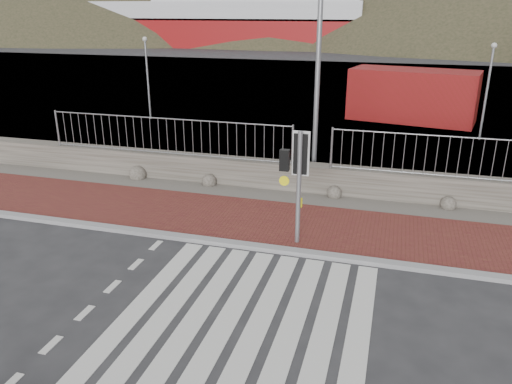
% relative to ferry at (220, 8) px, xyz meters
% --- Properties ---
extents(ground, '(220.00, 220.00, 0.00)m').
position_rel_ferry_xyz_m(ground, '(24.65, -67.90, -5.36)').
color(ground, '#28282B').
rests_on(ground, ground).
extents(sidewalk_far, '(40.00, 3.00, 0.08)m').
position_rel_ferry_xyz_m(sidewalk_far, '(24.65, -63.40, -5.32)').
color(sidewalk_far, brown).
rests_on(sidewalk_far, ground).
extents(kerb_far, '(40.00, 0.25, 0.12)m').
position_rel_ferry_xyz_m(kerb_far, '(24.65, -64.90, -5.31)').
color(kerb_far, gray).
rests_on(kerb_far, ground).
extents(zebra_crossing, '(4.62, 5.60, 0.01)m').
position_rel_ferry_xyz_m(zebra_crossing, '(24.65, -67.90, -5.36)').
color(zebra_crossing, silver).
rests_on(zebra_crossing, ground).
extents(gravel_strip, '(40.00, 1.50, 0.06)m').
position_rel_ferry_xyz_m(gravel_strip, '(24.65, -61.40, -5.33)').
color(gravel_strip, '#59544C').
rests_on(gravel_strip, ground).
extents(stone_wall, '(40.00, 0.60, 0.90)m').
position_rel_ferry_xyz_m(stone_wall, '(24.65, -60.60, -4.91)').
color(stone_wall, '#4C473E').
rests_on(stone_wall, ground).
extents(railing, '(18.07, 0.07, 1.22)m').
position_rel_ferry_xyz_m(railing, '(24.65, -60.75, -3.54)').
color(railing, gray).
rests_on(railing, stone_wall).
extents(quay, '(120.00, 40.00, 0.50)m').
position_rel_ferry_xyz_m(quay, '(24.65, -40.00, -5.36)').
color(quay, '#4C4C4F').
rests_on(quay, ground).
extents(water, '(220.00, 50.00, 0.05)m').
position_rel_ferry_xyz_m(water, '(24.65, -5.00, -5.36)').
color(water, '#3F4C54').
rests_on(water, ground).
extents(ferry, '(50.00, 16.00, 20.00)m').
position_rel_ferry_xyz_m(ferry, '(0.00, 0.00, 0.00)').
color(ferry, maroon).
rests_on(ferry, ground).
extents(hills_backdrop, '(254.00, 90.00, 100.00)m').
position_rel_ferry_xyz_m(hills_backdrop, '(31.40, 20.00, -28.42)').
color(hills_backdrop, '#292D1B').
rests_on(hills_backdrop, ground).
extents(traffic_signal_far, '(0.67, 0.24, 2.85)m').
position_rel_ferry_xyz_m(traffic_signal_far, '(24.94, -64.39, -3.30)').
color(traffic_signal_far, gray).
rests_on(traffic_signal_far, ground).
extents(streetlight, '(1.85, 0.74, 8.96)m').
position_rel_ferry_xyz_m(streetlight, '(24.73, -59.85, -0.32)').
color(streetlight, gray).
rests_on(streetlight, ground).
extents(shipping_container, '(6.53, 3.70, 2.56)m').
position_rel_ferry_xyz_m(shipping_container, '(27.72, -48.67, -4.08)').
color(shipping_container, maroon).
rests_on(shipping_container, ground).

